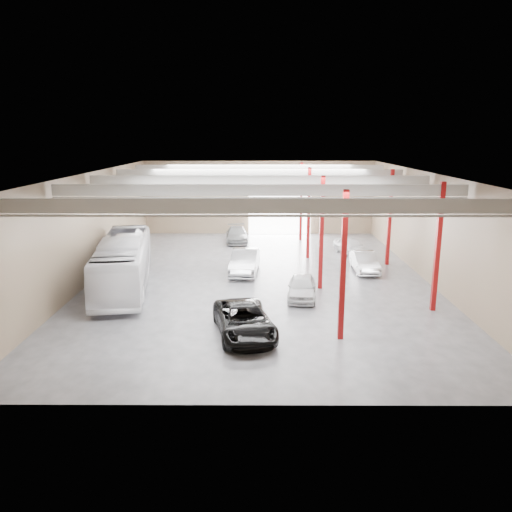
{
  "coord_description": "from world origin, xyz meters",
  "views": [
    {
      "loc": [
        -0.06,
        -31.93,
        9.28
      ],
      "look_at": [
        -0.2,
        -2.55,
        2.2
      ],
      "focal_mm": 35.0,
      "sensor_mm": 36.0,
      "label": 1
    }
  ],
  "objects_px": {
    "black_sedan": "(244,320)",
    "car_right_far": "(351,246)",
    "coach_bus": "(124,263)",
    "car_row_a": "(302,287)",
    "car_right_near": "(365,262)",
    "car_row_b": "(245,262)",
    "car_row_c": "(237,235)"
  },
  "relations": [
    {
      "from": "car_row_a",
      "to": "car_right_near",
      "type": "bearing_deg",
      "value": 56.82
    },
    {
      "from": "car_row_b",
      "to": "car_right_far",
      "type": "relative_size",
      "value": 1.27
    },
    {
      "from": "car_row_b",
      "to": "black_sedan",
      "type": "bearing_deg",
      "value": -84.18
    },
    {
      "from": "car_row_b",
      "to": "car_right_near",
      "type": "height_order",
      "value": "car_row_b"
    },
    {
      "from": "car_row_c",
      "to": "car_right_far",
      "type": "relative_size",
      "value": 1.17
    },
    {
      "from": "car_row_b",
      "to": "coach_bus",
      "type": "bearing_deg",
      "value": -149.87
    },
    {
      "from": "black_sedan",
      "to": "car_row_b",
      "type": "xyz_separation_m",
      "value": [
        -0.27,
        11.11,
        0.07
      ]
    },
    {
      "from": "coach_bus",
      "to": "car_right_near",
      "type": "xyz_separation_m",
      "value": [
        15.81,
        4.07,
        -0.92
      ]
    },
    {
      "from": "black_sedan",
      "to": "car_row_a",
      "type": "relative_size",
      "value": 1.35
    },
    {
      "from": "coach_bus",
      "to": "car_row_c",
      "type": "distance_m",
      "value": 15.49
    },
    {
      "from": "black_sedan",
      "to": "car_right_near",
      "type": "height_order",
      "value": "black_sedan"
    },
    {
      "from": "car_row_c",
      "to": "car_right_near",
      "type": "bearing_deg",
      "value": -50.98
    },
    {
      "from": "car_row_a",
      "to": "coach_bus",
      "type": "bearing_deg",
      "value": 176.22
    },
    {
      "from": "coach_bus",
      "to": "car_row_c",
      "type": "relative_size",
      "value": 2.52
    },
    {
      "from": "car_row_a",
      "to": "car_right_near",
      "type": "relative_size",
      "value": 0.95
    },
    {
      "from": "coach_bus",
      "to": "car_right_near",
      "type": "height_order",
      "value": "coach_bus"
    },
    {
      "from": "car_right_near",
      "to": "black_sedan",
      "type": "bearing_deg",
      "value": -124.92
    },
    {
      "from": "coach_bus",
      "to": "car_row_c",
      "type": "xyz_separation_m",
      "value": [
        6.41,
        14.07,
        -0.95
      ]
    },
    {
      "from": "car_row_b",
      "to": "car_right_near",
      "type": "relative_size",
      "value": 1.18
    },
    {
      "from": "black_sedan",
      "to": "car_row_c",
      "type": "height_order",
      "value": "black_sedan"
    },
    {
      "from": "car_right_near",
      "to": "car_right_far",
      "type": "xyz_separation_m",
      "value": [
        0.01,
        5.2,
        -0.02
      ]
    },
    {
      "from": "coach_bus",
      "to": "car_right_near",
      "type": "distance_m",
      "value": 16.36
    },
    {
      "from": "coach_bus",
      "to": "car_row_a",
      "type": "bearing_deg",
      "value": -19.15
    },
    {
      "from": "black_sedan",
      "to": "car_row_c",
      "type": "xyz_separation_m",
      "value": [
        -1.27,
        21.61,
        -0.08
      ]
    },
    {
      "from": "coach_bus",
      "to": "black_sedan",
      "type": "distance_m",
      "value": 10.8
    },
    {
      "from": "car_row_a",
      "to": "car_right_far",
      "type": "xyz_separation_m",
      "value": [
        4.91,
        11.18,
        -0.01
      ]
    },
    {
      "from": "car_row_a",
      "to": "car_row_b",
      "type": "distance_m",
      "value": 6.5
    },
    {
      "from": "black_sedan",
      "to": "car_right_far",
      "type": "relative_size",
      "value": 1.37
    },
    {
      "from": "coach_bus",
      "to": "black_sedan",
      "type": "bearing_deg",
      "value": -53.69
    },
    {
      "from": "black_sedan",
      "to": "car_row_c",
      "type": "distance_m",
      "value": 21.65
    },
    {
      "from": "car_row_a",
      "to": "car_row_b",
      "type": "xyz_separation_m",
      "value": [
        -3.5,
        5.48,
        0.14
      ]
    },
    {
      "from": "car_row_b",
      "to": "car_right_near",
      "type": "distance_m",
      "value": 8.42
    }
  ]
}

